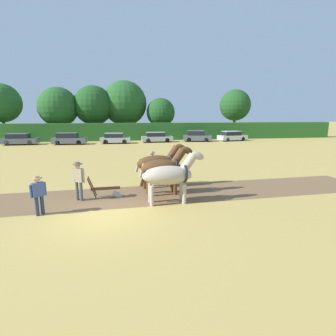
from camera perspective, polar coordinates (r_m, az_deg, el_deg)
ground_plane at (r=10.77m, az=-13.70°, el=-9.84°), size 240.00×240.00×0.00m
plowed_furrow_strip at (r=13.11m, az=-22.67°, el=-6.53°), size 32.11×4.83×0.01m
hedgerow at (r=40.99m, az=-10.79°, el=7.77°), size 70.90×1.66×2.62m
tree_left at (r=48.12m, az=-32.56°, el=11.85°), size 5.84×5.84×8.53m
tree_center_left at (r=45.83m, az=-22.80°, el=12.13°), size 6.19×6.19×8.13m
tree_center at (r=45.55m, az=-15.95°, el=12.97°), size 6.35×6.35×8.52m
tree_center_right at (r=46.44m, az=-9.44°, el=13.72°), size 7.51×7.51×9.51m
tree_right at (r=44.79m, az=-1.60°, el=11.97°), size 4.74×4.74×6.58m
tree_far_right at (r=48.70m, az=14.39°, el=13.09°), size 5.39×5.39×8.18m
draft_horse_lead_left at (r=11.46m, az=0.41°, el=-1.51°), size 2.94×0.98×2.36m
draft_horse_lead_right at (r=12.76m, az=-0.94°, el=0.08°), size 2.73×0.98×2.42m
draft_horse_trail_left at (r=14.10m, az=-2.03°, el=1.10°), size 2.85×1.00×2.40m
plow at (r=12.78m, az=-12.86°, el=-4.89°), size 1.60×0.48×1.13m
farmer_at_plow at (r=12.51m, az=-18.95°, el=-2.03°), size 0.61×0.45×1.80m
farmer_beside_team at (r=15.66m, az=-3.46°, el=1.05°), size 0.44×0.60×1.74m
farmer_onlooker_left at (r=11.33m, az=-26.39°, el=-4.84°), size 0.51×0.44×1.59m
parked_car_far_left at (r=39.32m, az=-29.55°, el=5.47°), size 4.33×1.87×1.49m
parked_car_left at (r=37.05m, az=-20.78°, el=5.96°), size 4.32×1.87×1.55m
parked_car_center_left at (r=36.58m, az=-11.47°, el=6.33°), size 4.07×1.92×1.42m
parked_car_center at (r=37.58m, az=-2.50°, el=6.69°), size 4.39×1.85×1.43m
parked_car_center_right at (r=38.78m, az=6.29°, el=6.89°), size 4.24×2.42×1.60m
parked_car_right at (r=40.66m, az=13.77°, el=6.75°), size 4.59×2.56×1.46m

